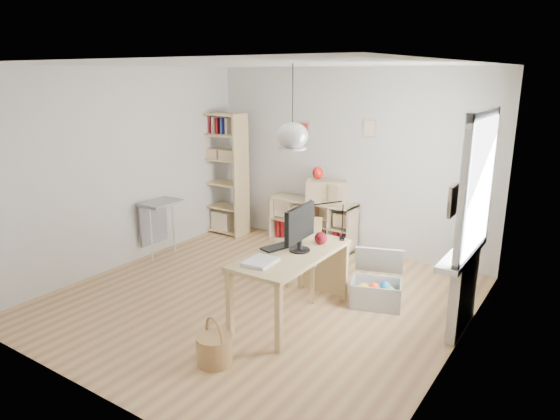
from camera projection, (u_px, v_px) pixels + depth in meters
The scene contains 20 objects.
ground at pixel (259, 299), 5.97m from camera, with size 4.50×4.50×0.00m, color tan.
room_shell at pixel (292, 136), 5.03m from camera, with size 4.50×4.50×4.50m.
window_unit at pixel (479, 186), 4.85m from camera, with size 0.07×1.16×1.46m.
radiator at pixel (463, 293), 5.18m from camera, with size 0.10×0.80×0.80m, color silver.
windowsill at pixel (462, 254), 5.09m from camera, with size 0.22×1.20×0.06m, color white.
desk at pixel (292, 260), 5.38m from camera, with size 0.70×1.50×0.75m.
cube_shelf at pixel (313, 226), 7.81m from camera, with size 1.40×0.38×0.72m.
tall_bookshelf at pixel (223, 169), 8.21m from camera, with size 0.80×0.38×2.00m.
side_table at pixel (158, 213), 7.16m from camera, with size 0.40×0.55×0.85m.
chair at pixel (300, 252), 5.99m from camera, with size 0.59×0.59×0.94m.
wicker_basket at pixel (215, 348), 4.61m from camera, with size 0.33×0.33×0.46m.
storage_chest at pixel (377, 287), 5.81m from camera, with size 0.75×0.79×0.61m.
monitor at pixel (300, 226), 5.33m from camera, with size 0.23×0.57×0.50m.
keyboard at pixel (280, 246), 5.51m from camera, with size 0.16×0.44×0.02m, color black.
task_lamp at pixel (324, 213), 5.72m from camera, with size 0.43×0.16×0.45m.
yarn_ball at pixel (321, 238), 5.59m from camera, with size 0.14×0.14×0.14m, color #45090C.
paper_tray at pixel (261, 262), 5.04m from camera, with size 0.27×0.34×0.03m, color white.
drawer_chest at pixel (326, 192), 7.49m from camera, with size 0.60×0.27×0.34m, color #D5B48C.
red_vase at pixel (318, 173), 7.50m from camera, with size 0.16×0.16×0.20m, color maroon.
potted_plant at pixel (469, 230), 5.27m from camera, with size 0.26×0.22×0.28m, color #336D28.
Camera 1 is at (3.24, -4.42, 2.61)m, focal length 32.00 mm.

